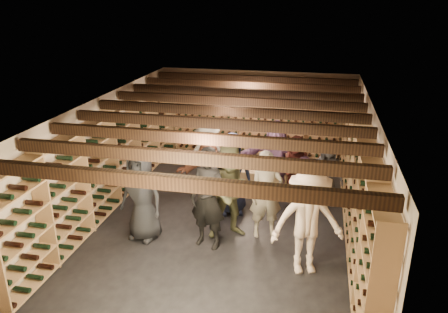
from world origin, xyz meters
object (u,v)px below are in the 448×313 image
crate_stack_left (246,180)px  person_2 (232,191)px  person_12 (327,172)px  person_11 (275,157)px  person_1 (208,199)px  person_6 (231,174)px  crate_stack_right (278,168)px  person_5 (208,175)px  person_3 (308,221)px  person_7 (266,195)px  person_9 (207,155)px  person_0 (142,195)px  crate_loose (315,181)px  person_8 (296,168)px

crate_stack_left → person_2: bearing=-88.0°
person_12 → person_11: bearing=150.7°
crate_stack_left → person_11: bearing=-0.0°
person_2 → person_1: bearing=-153.6°
person_6 → crate_stack_right: bearing=47.6°
crate_stack_right → person_5: 2.26m
person_3 → person_7: person_3 is taller
crate_stack_right → person_9: bearing=-155.8°
person_9 → person_3: bearing=-73.1°
person_1 → person_0: bearing=-165.5°
person_1 → person_7: (0.98, 0.58, -0.10)m
crate_loose → person_0: (-3.16, -3.26, 0.81)m
person_1 → person_2: size_ratio=1.02×
person_2 → crate_stack_left: bearing=67.7°
person_11 → crate_stack_right: bearing=93.1°
person_11 → person_12: size_ratio=1.18×
crate_loose → person_9: bearing=-164.5°
person_7 → person_11: person_11 is taller
person_1 → person_9: bearing=119.2°
person_5 → person_7: bearing=-25.6°
crate_stack_right → person_6: person_6 is taller
person_8 → person_0: bearing=-120.4°
person_5 → person_6: bearing=-5.1°
person_6 → person_8: bearing=16.8°
crate_loose → crate_stack_right: bearing=178.3°
crate_stack_left → person_9: person_9 is taller
person_0 → person_7: (2.26, 0.58, -0.04)m
person_7 → person_2: bearing=178.2°
person_9 → crate_stack_right: bearing=1.8°
person_0 → person_12: (3.39, 2.23, -0.15)m
person_1 → person_9: (-0.67, 2.56, -0.15)m
crate_stack_right → person_8: person_8 is taller
crate_loose → person_12: (0.23, -1.04, 0.66)m
person_2 → person_7: person_2 is taller
crate_stack_left → person_9: size_ratio=0.33×
person_5 → person_11: size_ratio=0.86×
person_0 → person_2: bearing=28.5°
crate_loose → person_8: 1.22m
person_1 → person_8: (1.45, 2.34, -0.21)m
crate_stack_right → person_2: 2.99m
crate_loose → person_3: person_3 is taller
person_0 → person_5: 1.77m
person_2 → person_7: 0.65m
person_5 → crate_loose: bearing=46.6°
person_12 → person_7: bearing=-137.6°
person_5 → person_12: person_5 is taller
person_9 → crate_stack_left: bearing=-22.3°
person_7 → person_5: bearing=130.3°
person_0 → person_1: (1.28, -0.00, 0.06)m
crate_loose → person_5: (-2.26, -1.74, 0.67)m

